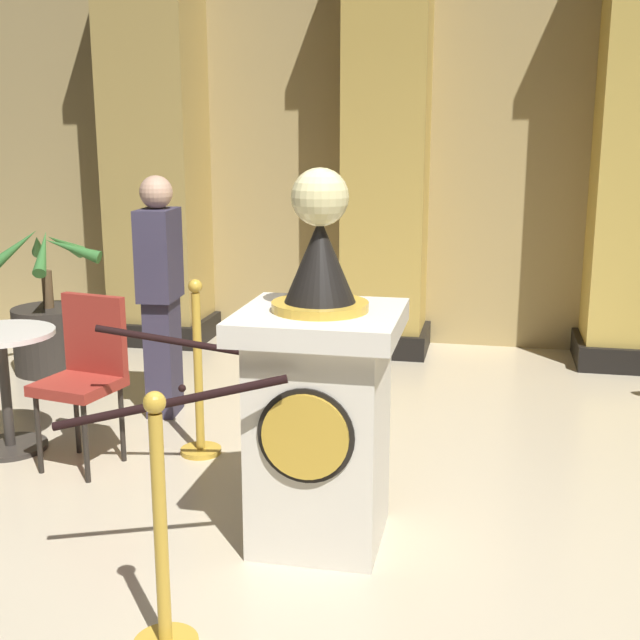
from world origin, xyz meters
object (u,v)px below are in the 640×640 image
object	(u,v)px
pedestal_clock	(320,400)
cafe_chair_red	(86,366)
potted_palm_left	(51,329)
bystander_guest	(160,291)
stanchion_near	(199,394)
cafe_table	(4,374)
stanchion_far	(162,564)

from	to	relation	value
pedestal_clock	cafe_chair_red	world-z (taller)	pedestal_clock
cafe_chair_red	potted_palm_left	bearing A→B (deg)	125.38
bystander_guest	cafe_chair_red	xyz separation A→B (m)	(-0.09, -0.88, -0.26)
pedestal_clock	stanchion_near	bearing A→B (deg)	136.01
pedestal_clock	potted_palm_left	bearing A→B (deg)	139.44
stanchion_near	cafe_table	world-z (taller)	stanchion_near
bystander_guest	cafe_table	bearing A→B (deg)	-129.10
potted_palm_left	stanchion_far	bearing A→B (deg)	-54.84
cafe_table	cafe_chair_red	xyz separation A→B (m)	(0.56, -0.08, 0.11)
potted_palm_left	cafe_table	world-z (taller)	potted_palm_left
pedestal_clock	stanchion_far	size ratio (longest dim) A/B	1.72
potted_palm_left	bystander_guest	distance (m)	1.54
cafe_table	cafe_chair_red	size ratio (longest dim) A/B	0.76
pedestal_clock	potted_palm_left	world-z (taller)	pedestal_clock
stanchion_far	stanchion_near	bearing A→B (deg)	106.00
cafe_table	potted_palm_left	bearing A→B (deg)	110.88
stanchion_near	cafe_table	xyz separation A→B (m)	(-1.13, -0.18, 0.10)
cafe_chair_red	cafe_table	bearing A→B (deg)	172.36
stanchion_near	stanchion_far	distance (m)	1.88
pedestal_clock	cafe_table	size ratio (longest dim) A/B	2.35
potted_palm_left	cafe_chair_red	xyz separation A→B (m)	(1.16, -1.63, 0.23)
bystander_guest	pedestal_clock	bearing A→B (deg)	-47.40
pedestal_clock	bystander_guest	distance (m)	2.04
stanchion_near	bystander_guest	distance (m)	0.92
pedestal_clock	potted_palm_left	xyz separation A→B (m)	(-2.62, 2.25, -0.33)
pedestal_clock	cafe_table	bearing A→B (deg)	161.21
stanchion_near	stanchion_far	bearing A→B (deg)	-74.00
bystander_guest	cafe_table	size ratio (longest dim) A/B	2.17
pedestal_clock	cafe_chair_red	size ratio (longest dim) A/B	1.78
bystander_guest	cafe_chair_red	distance (m)	0.92
stanchion_near	cafe_chair_red	size ratio (longest dim) A/B	1.09
stanchion_near	potted_palm_left	xyz separation A→B (m)	(-1.73, 1.38, -0.02)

